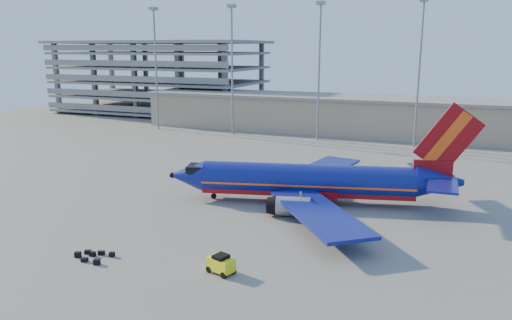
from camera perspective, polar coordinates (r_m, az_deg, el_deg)
name	(u,v)px	position (r m, az deg, el deg)	size (l,w,h in m)	color
ground	(260,203)	(64.28, 0.48, -4.92)	(220.00, 220.00, 0.00)	slate
terminal_building	(397,117)	(116.63, 15.77, 4.79)	(122.00, 16.00, 8.50)	gray
parking_garage	(160,74)	(156.10, -10.90, 9.67)	(62.00, 32.00, 21.40)	slate
light_mast_row	(368,57)	(104.45, 12.66, 11.38)	(101.60, 1.60, 28.65)	gray
aircraft_main	(314,182)	(63.94, 6.67, -2.47)	(38.28, 36.37, 13.19)	navy
baggage_tug	(221,264)	(44.96, -4.02, -11.73)	(2.74, 2.13, 1.73)	#FBF216
luggage_pile	(92,256)	(50.51, -18.19, -10.36)	(3.49, 2.50, 0.53)	black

